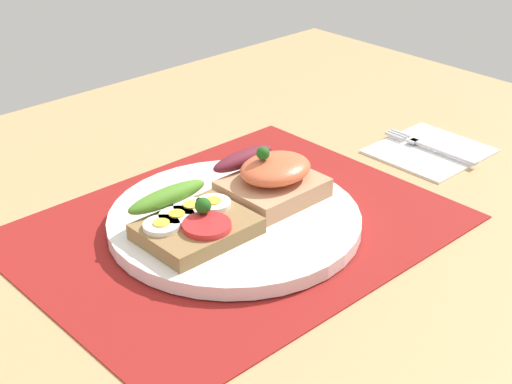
# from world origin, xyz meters

# --- Properties ---
(ground_plane) EXTENTS (1.20, 0.90, 0.03)m
(ground_plane) POSITION_xyz_m (0.00, 0.00, -0.02)
(ground_plane) COLOR tan
(placemat) EXTENTS (0.43, 0.33, 0.00)m
(placemat) POSITION_xyz_m (0.00, 0.00, 0.00)
(placemat) COLOR maroon
(placemat) RESTS_ON ground_plane
(plate) EXTENTS (0.26, 0.26, 0.01)m
(plate) POSITION_xyz_m (0.00, 0.00, 0.01)
(plate) COLOR white
(plate) RESTS_ON placemat
(sandwich_egg_tomato) EXTENTS (0.11, 0.10, 0.04)m
(sandwich_egg_tomato) POSITION_xyz_m (-0.05, 0.00, 0.03)
(sandwich_egg_tomato) COLOR olive
(sandwich_egg_tomato) RESTS_ON plate
(sandwich_salmon) EXTENTS (0.10, 0.10, 0.06)m
(sandwich_salmon) POSITION_xyz_m (0.06, 0.01, 0.04)
(sandwich_salmon) COLOR tan
(sandwich_salmon) RESTS_ON plate
(napkin) EXTENTS (0.13, 0.12, 0.01)m
(napkin) POSITION_xyz_m (0.30, -0.03, 0.00)
(napkin) COLOR white
(napkin) RESTS_ON ground_plane
(fork) EXTENTS (0.02, 0.13, 0.00)m
(fork) POSITION_xyz_m (0.30, -0.02, 0.01)
(fork) COLOR #B7B7BC
(fork) RESTS_ON napkin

